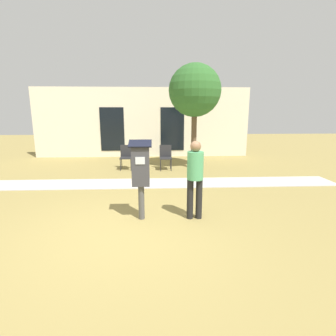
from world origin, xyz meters
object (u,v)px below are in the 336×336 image
object	(u,v)px
outdoor_chair_middle	(166,155)
person_standing	(195,174)
outdoor_chair_left	(126,155)
parking_meter	(141,170)

from	to	relation	value
outdoor_chair_middle	person_standing	bearing A→B (deg)	-88.81
person_standing	outdoor_chair_left	bearing A→B (deg)	76.22
outdoor_chair_left	outdoor_chair_middle	bearing A→B (deg)	-3.83
person_standing	outdoor_chair_middle	bearing A→B (deg)	59.64
outdoor_chair_left	person_standing	bearing A→B (deg)	-67.13
parking_meter	outdoor_chair_left	world-z (taller)	parking_meter
parking_meter	person_standing	size ratio (longest dim) A/B	1.01
person_standing	outdoor_chair_middle	distance (m)	4.62
parking_meter	outdoor_chair_middle	world-z (taller)	parking_meter
outdoor_chair_left	outdoor_chair_middle	size ratio (longest dim) A/B	1.00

